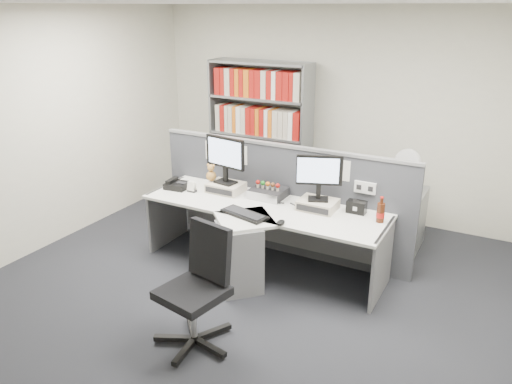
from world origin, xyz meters
The scene contains 21 objects.
ground centered at (0.00, 0.00, 0.00)m, with size 5.50×5.50×0.00m, color #292B31.
room_shell centered at (0.00, 0.00, 1.79)m, with size 5.04×5.54×2.72m.
partition centered at (0.00, 1.25, 0.65)m, with size 3.00×0.08×1.27m.
desk centered at (0.00, 0.60, 0.46)m, with size 2.60×1.20×0.72m.
monitor_riser_left centered at (-0.56, 0.98, 0.77)m, with size 0.38×0.31×0.10m.
monitor_riser_right centered at (0.54, 0.98, 0.77)m, with size 0.38×0.31×0.10m.
monitor_left centered at (-0.56, 0.98, 1.13)m, with size 0.51×0.20×0.52m.
monitor_right centered at (0.54, 0.98, 1.10)m, with size 0.44×0.21×0.47m.
desktop_pc centered at (-0.06, 1.05, 0.77)m, with size 0.36×0.32×0.10m.
figurines centered at (-0.06, 1.03, 0.87)m, with size 0.29×0.05×0.09m.
keyboard centered at (-0.04, 0.48, 0.74)m, with size 0.53×0.30×0.03m.
mouse centered at (0.37, 0.45, 0.74)m, with size 0.07×0.11×0.04m, color black.
desk_phone centered at (-1.11, 0.81, 0.76)m, with size 0.27×0.25×0.11m.
desk_calendar centered at (-0.89, 0.79, 0.77)m, with size 0.10×0.07×0.12m.
plush_toy centered at (-0.74, 0.97, 0.90)m, with size 0.11×0.11×0.20m.
speaker centered at (0.92, 1.07, 0.78)m, with size 0.19×0.11×0.13m, color black.
cola_bottle centered at (1.19, 0.96, 0.82)m, with size 0.08×0.08×0.26m.
shelving_unit centered at (-0.90, 2.44, 0.98)m, with size 1.41×0.40×2.00m.
filing_cabinet centered at (1.20, 1.99, 0.35)m, with size 0.45×0.61×0.70m.
desk_fan centered at (1.20, 1.99, 1.01)m, with size 0.29×0.17×0.49m.
office_chair centered at (0.12, -0.57, 0.54)m, with size 0.67×0.66×1.01m.
Camera 1 is at (2.21, -3.47, 2.67)m, focal length 34.95 mm.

